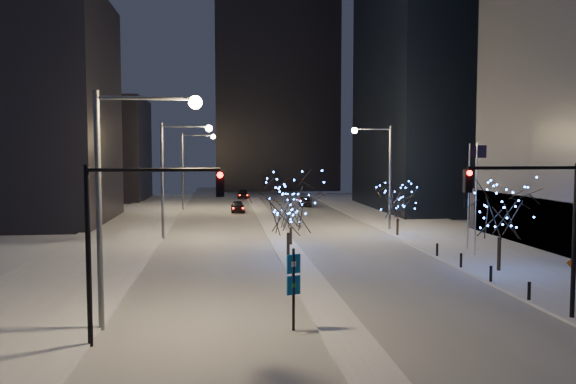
{
  "coord_description": "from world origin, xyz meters",
  "views": [
    {
      "loc": [
        -4.93,
        -21.85,
        7.45
      ],
      "look_at": [
        -0.82,
        12.95,
        5.0
      ],
      "focal_mm": 35.0,
      "sensor_mm": 36.0,
      "label": 1
    }
  ],
  "objects": [
    {
      "name": "traffic_signal_west",
      "position": [
        -8.44,
        -0.0,
        4.76
      ],
      "size": [
        5.26,
        0.43,
        7.0
      ],
      "color": "black",
      "rests_on": "ground"
    },
    {
      "name": "road",
      "position": [
        0.0,
        35.0,
        0.01
      ],
      "size": [
        20.0,
        130.0,
        0.02
      ],
      "primitive_type": "cube",
      "color": "#A4AAB3",
      "rests_on": "ground"
    },
    {
      "name": "holiday_tree_median_near",
      "position": [
        -0.5,
        15.54,
        4.04
      ],
      "size": [
        6.13,
        6.13,
        6.26
      ],
      "color": "black",
      "rests_on": "median"
    },
    {
      "name": "holiday_tree_plaza_far",
      "position": [
        10.56,
        26.17,
        3.1
      ],
      "size": [
        4.89,
        4.89,
        4.77
      ],
      "color": "black",
      "rests_on": "east_sidewalk"
    },
    {
      "name": "street_lamp_w_mid",
      "position": [
        -8.94,
        27.0,
        6.5
      ],
      "size": [
        4.4,
        0.56,
        10.0
      ],
      "color": "#595E66",
      "rests_on": "ground"
    },
    {
      "name": "west_sidewalk",
      "position": [
        -14.0,
        20.0,
        0.07
      ],
      "size": [
        8.0,
        90.0,
        0.15
      ],
      "primitive_type": "cube",
      "color": "silver",
      "rests_on": "ground"
    },
    {
      "name": "bollards",
      "position": [
        10.2,
        10.0,
        0.6
      ],
      "size": [
        0.16,
        12.16,
        0.9
      ],
      "color": "black",
      "rests_on": "east_sidewalk"
    },
    {
      "name": "car_mid",
      "position": [
        6.53,
        54.81,
        0.68
      ],
      "size": [
        1.53,
        4.14,
        1.35
      ],
      "primitive_type": "imported",
      "rotation": [
        0.0,
        0.0,
        3.12
      ],
      "color": "black",
      "rests_on": "ground"
    },
    {
      "name": "street_lamp_w_far",
      "position": [
        -8.94,
        52.0,
        6.5
      ],
      "size": [
        4.4,
        0.56,
        10.0
      ],
      "color": "#595E66",
      "rests_on": "ground"
    },
    {
      "name": "median",
      "position": [
        0.0,
        30.0,
        0.07
      ],
      "size": [
        2.0,
        80.0,
        0.15
      ],
      "primitive_type": "cube",
      "color": "silver",
      "rests_on": "ground"
    },
    {
      "name": "car_far",
      "position": [
        -1.5,
        69.57,
        0.66
      ],
      "size": [
        2.04,
        4.62,
        1.32
      ],
      "primitive_type": "imported",
      "rotation": [
        0.0,
        0.0,
        -0.04
      ],
      "color": "black",
      "rests_on": "ground"
    },
    {
      "name": "flagpoles",
      "position": [
        13.37,
        17.25,
        4.8
      ],
      "size": [
        1.35,
        2.6,
        8.0
      ],
      "color": "silver",
      "rests_on": "east_sidewalk"
    },
    {
      "name": "ground",
      "position": [
        0.0,
        0.0,
        0.0
      ],
      "size": [
        160.0,
        160.0,
        0.0
      ],
      "primitive_type": "plane",
      "color": "white",
      "rests_on": "ground"
    },
    {
      "name": "wayfinding_sign",
      "position": [
        -2.0,
        1.0,
        2.14
      ],
      "size": [
        0.6,
        0.3,
        3.49
      ],
      "rotation": [
        0.0,
        0.0,
        0.38
      ],
      "color": "black",
      "rests_on": "ground"
    },
    {
      "name": "filler_west_far",
      "position": [
        -26.0,
        70.0,
        8.0
      ],
      "size": [
        18.0,
        16.0,
        16.0
      ],
      "primitive_type": "cube",
      "color": "black",
      "rests_on": "ground"
    },
    {
      "name": "car_near",
      "position": [
        -2.99,
        48.58,
        0.71
      ],
      "size": [
        1.71,
        4.2,
        1.43
      ],
      "primitive_type": "imported",
      "rotation": [
        0.0,
        0.0,
        0.0
      ],
      "color": "black",
      "rests_on": "ground"
    },
    {
      "name": "east_sidewalk",
      "position": [
        15.0,
        20.0,
        0.07
      ],
      "size": [
        10.0,
        90.0,
        0.15
      ],
      "primitive_type": "cube",
      "color": "silver",
      "rests_on": "ground"
    },
    {
      "name": "street_lamp_east",
      "position": [
        10.08,
        30.0,
        6.45
      ],
      "size": [
        3.9,
        0.56,
        10.0
      ],
      "color": "#595E66",
      "rests_on": "ground"
    },
    {
      "name": "holiday_tree_plaza_near",
      "position": [
        12.14,
        10.83,
        3.85
      ],
      "size": [
        5.57,
        5.57,
        5.66
      ],
      "color": "black",
      "rests_on": "east_sidewalk"
    },
    {
      "name": "traffic_signal_east",
      "position": [
        8.94,
        1.0,
        4.76
      ],
      "size": [
        5.26,
        0.43,
        7.0
      ],
      "color": "black",
      "rests_on": "ground"
    },
    {
      "name": "horizon_block",
      "position": [
        6.0,
        92.0,
        21.0
      ],
      "size": [
        24.0,
        14.0,
        42.0
      ],
      "primitive_type": "cube",
      "color": "black",
      "rests_on": "ground"
    },
    {
      "name": "street_lamp_w_near",
      "position": [
        -8.94,
        2.0,
        6.5
      ],
      "size": [
        4.4,
        0.56,
        10.0
      ],
      "color": "#595E66",
      "rests_on": "ground"
    },
    {
      "name": "holiday_tree_median_far",
      "position": [
        0.5,
        22.2,
        2.72
      ],
      "size": [
        3.25,
        3.25,
        4.01
      ],
      "color": "black",
      "rests_on": "median"
    }
  ]
}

